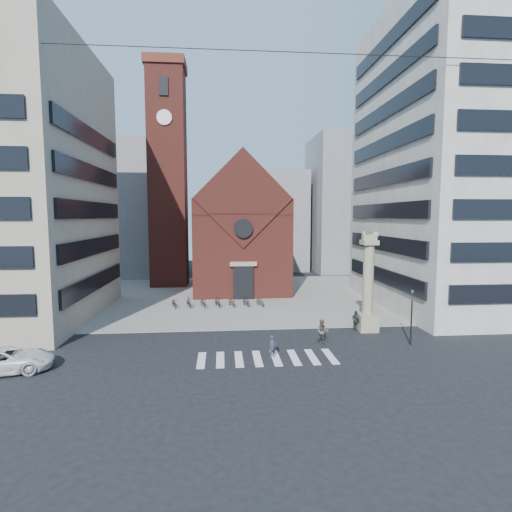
# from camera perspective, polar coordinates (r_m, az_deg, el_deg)

# --- Properties ---
(ground) EXTENTS (120.00, 120.00, 0.00)m
(ground) POSITION_cam_1_polar(r_m,az_deg,el_deg) (31.65, -0.10, -12.56)
(ground) COLOR black
(ground) RESTS_ON ground
(piazza) EXTENTS (46.00, 30.00, 0.05)m
(piazza) POSITION_cam_1_polar(r_m,az_deg,el_deg) (50.01, -1.94, -5.71)
(piazza) COLOR gray
(piazza) RESTS_ON ground
(zebra_crossing) EXTENTS (10.20, 3.20, 0.01)m
(zebra_crossing) POSITION_cam_1_polar(r_m,az_deg,el_deg) (28.88, 1.54, -14.38)
(zebra_crossing) COLOR white
(zebra_crossing) RESTS_ON ground
(church) EXTENTS (12.00, 16.65, 18.00)m
(church) POSITION_cam_1_polar(r_m,az_deg,el_deg) (55.08, -2.30, 3.69)
(church) COLOR maroon
(church) RESTS_ON ground
(campanile) EXTENTS (5.50, 5.50, 31.20)m
(campanile) POSITION_cam_1_polar(r_m,az_deg,el_deg) (58.71, -12.45, 11.26)
(campanile) COLOR maroon
(campanile) RESTS_ON ground
(building_right) EXTENTS (18.00, 22.00, 32.00)m
(building_right) POSITION_cam_1_polar(r_m,az_deg,el_deg) (50.00, 27.83, 12.04)
(building_right) COLOR beige
(building_right) RESTS_ON ground
(bg_block_left) EXTENTS (16.00, 14.00, 22.00)m
(bg_block_left) POSITION_cam_1_polar(r_m,az_deg,el_deg) (72.11, -19.06, 6.26)
(bg_block_left) COLOR gray
(bg_block_left) RESTS_ON ground
(bg_block_mid) EXTENTS (14.00, 12.00, 18.00)m
(bg_block_mid) POSITION_cam_1_polar(r_m,az_deg,el_deg) (75.44, 1.57, 5.01)
(bg_block_mid) COLOR gray
(bg_block_mid) RESTS_ON ground
(bg_block_right) EXTENTS (16.00, 14.00, 24.00)m
(bg_block_right) POSITION_cam_1_polar(r_m,az_deg,el_deg) (76.04, 14.01, 7.11)
(bg_block_right) COLOR gray
(bg_block_right) RESTS_ON ground
(lion_column) EXTENTS (1.63, 1.60, 8.68)m
(lion_column) POSITION_cam_1_polar(r_m,az_deg,el_deg) (35.84, 15.70, -4.90)
(lion_column) COLOR tan
(lion_column) RESTS_ON ground
(traffic_light) EXTENTS (0.13, 0.16, 4.30)m
(traffic_light) POSITION_cam_1_polar(r_m,az_deg,el_deg) (33.28, 21.33, -7.96)
(traffic_light) COLOR black
(traffic_light) RESTS_ON ground
(white_car) EXTENTS (6.19, 3.85, 1.60)m
(white_car) POSITION_cam_1_polar(r_m,az_deg,el_deg) (30.74, -32.29, -12.47)
(white_car) COLOR white
(white_car) RESTS_ON ground
(pedestrian_0) EXTENTS (0.70, 0.66, 1.61)m
(pedestrian_0) POSITION_cam_1_polar(r_m,az_deg,el_deg) (28.76, 2.39, -12.79)
(pedestrian_0) COLOR #322E40
(pedestrian_0) RESTS_ON ground
(pedestrian_1) EXTENTS (1.06, 0.89, 1.94)m
(pedestrian_1) POSITION_cam_1_polar(r_m,az_deg,el_deg) (31.97, 9.47, -10.64)
(pedestrian_1) COLOR #514740
(pedestrian_1) RESTS_ON ground
(pedestrian_2) EXTENTS (0.74, 1.12, 1.78)m
(pedestrian_2) POSITION_cam_1_polar(r_m,az_deg,el_deg) (36.06, 14.07, -8.98)
(pedestrian_2) COLOR #2A2C33
(pedestrian_2) RESTS_ON ground
(scooter_0) EXTENTS (1.26, 2.06, 1.02)m
(scooter_0) POSITION_cam_1_polar(r_m,az_deg,el_deg) (44.40, -11.60, -6.58)
(scooter_0) COLOR black
(scooter_0) RESTS_ON piazza
(scooter_1) EXTENTS (1.10, 1.96, 1.13)m
(scooter_1) POSITION_cam_1_polar(r_m,az_deg,el_deg) (44.23, -9.58, -6.52)
(scooter_1) COLOR black
(scooter_1) RESTS_ON piazza
(scooter_2) EXTENTS (1.26, 2.06, 1.02)m
(scooter_2) POSITION_cam_1_polar(r_m,az_deg,el_deg) (44.14, -7.54, -6.58)
(scooter_2) COLOR black
(scooter_2) RESTS_ON piazza
(scooter_3) EXTENTS (1.10, 1.96, 1.13)m
(scooter_3) POSITION_cam_1_polar(r_m,az_deg,el_deg) (44.08, -5.51, -6.50)
(scooter_3) COLOR black
(scooter_3) RESTS_ON piazza
(scooter_4) EXTENTS (1.26, 2.06, 1.02)m
(scooter_4) POSITION_cam_1_polar(r_m,az_deg,el_deg) (44.11, -3.46, -6.55)
(scooter_4) COLOR black
(scooter_4) RESTS_ON piazza
(scooter_5) EXTENTS (1.10, 1.96, 1.13)m
(scooter_5) POSITION_cam_1_polar(r_m,az_deg,el_deg) (44.16, -1.43, -6.46)
(scooter_5) COLOR black
(scooter_5) RESTS_ON piazza
(scooter_6) EXTENTS (1.26, 2.06, 1.02)m
(scooter_6) POSITION_cam_1_polar(r_m,az_deg,el_deg) (44.29, 0.60, -6.49)
(scooter_6) COLOR black
(scooter_6) RESTS_ON piazza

